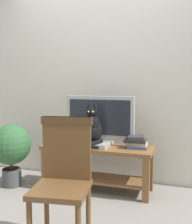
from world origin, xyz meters
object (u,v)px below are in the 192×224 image
(tv, at_px, (100,119))
(cat, at_px, (93,127))
(potted_plant, at_px, (11,148))
(wooden_chair, at_px, (64,173))
(book_stack, at_px, (136,142))
(tv_stand, at_px, (97,160))
(media_box, at_px, (94,145))

(tv, height_order, cat, tv)
(potted_plant, bearing_deg, wooden_chair, -39.46)
(book_stack, bearing_deg, tv_stand, -175.32)
(tv, relative_size, media_box, 2.35)
(cat, bearing_deg, potted_plant, -172.23)
(cat, distance_m, book_stack, 0.50)
(tv, distance_m, media_box, 0.31)
(tv_stand, relative_size, potted_plant, 1.70)
(media_box, relative_size, potted_plant, 0.46)
(wooden_chair, xyz_separation_m, book_stack, (0.36, 1.14, 0.03))
(media_box, relative_size, wooden_chair, 0.35)
(tv, relative_size, book_stack, 3.14)
(cat, distance_m, wooden_chair, 1.06)
(cat, height_order, book_stack, cat)
(potted_plant, bearing_deg, cat, 7.77)
(potted_plant, bearing_deg, tv_stand, 11.06)
(tv_stand, height_order, wooden_chair, wooden_chair)
(wooden_chair, height_order, book_stack, wooden_chair)
(tv_stand, height_order, book_stack, book_stack)
(media_box, distance_m, potted_plant, 1.01)
(tv, relative_size, cat, 1.74)
(tv_stand, height_order, media_box, media_box)
(media_box, height_order, wooden_chair, wooden_chair)
(tv, bearing_deg, tv_stand, -90.02)
(wooden_chair, bearing_deg, cat, 95.88)
(media_box, height_order, cat, cat)
(media_box, relative_size, cat, 0.74)
(tv_stand, relative_size, tv, 1.56)
(tv_stand, xyz_separation_m, cat, (-0.03, -0.06, 0.38))
(cat, bearing_deg, tv, 80.29)
(potted_plant, bearing_deg, media_box, 8.69)
(media_box, xyz_separation_m, book_stack, (0.47, 0.08, 0.04))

